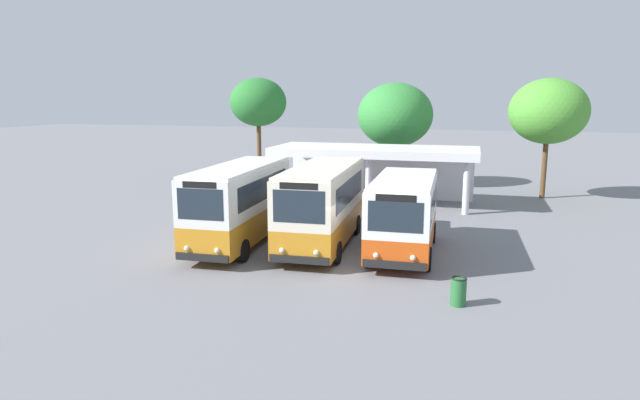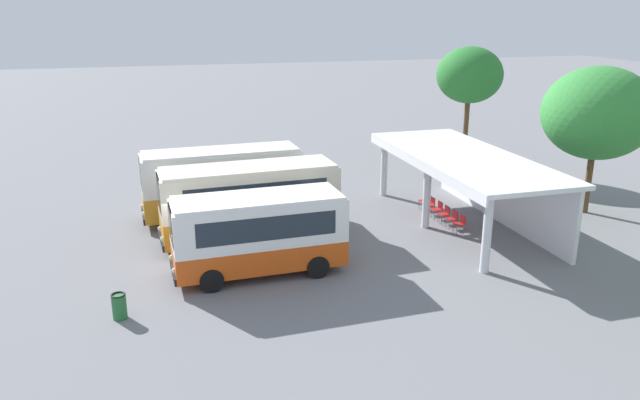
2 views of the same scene
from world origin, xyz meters
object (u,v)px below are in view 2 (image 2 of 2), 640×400
Objects in this scene: waiting_chair_end_by_column at (425,200)px; waiting_chair_fourth_seat at (445,213)px; waiting_chair_second_from_end at (431,204)px; waiting_chair_middle_seat at (438,208)px; city_bus_middle_cream at (258,231)px; waiting_chair_far_end_seat at (460,223)px; litter_bin_apron at (119,306)px; waiting_chair_fifth_seat at (453,217)px; city_bus_second_in_row at (249,201)px; city_bus_nearest_orange at (222,181)px.

waiting_chair_fourth_seat is at bearing -0.23° from waiting_chair_end_by_column.
waiting_chair_second_from_end is 1.47m from waiting_chair_fourth_seat.
waiting_chair_end_by_column is at bearing 179.66° from waiting_chair_middle_seat.
waiting_chair_second_from_end is (0.74, -0.05, 0.00)m from waiting_chair_end_by_column.
city_bus_middle_cream reaches higher than waiting_chair_second_from_end.
waiting_chair_far_end_seat is at bearing 100.77° from city_bus_middle_cream.
waiting_chair_end_by_column is 2.21m from waiting_chair_fourth_seat.
litter_bin_apron is (5.69, -14.90, -0.07)m from waiting_chair_fourth_seat.
waiting_chair_second_from_end is at bearing -177.68° from waiting_chair_fifth_seat.
waiting_chair_middle_seat and waiting_chair_far_end_seat have the same top height.
litter_bin_apron is (7.90, -14.91, -0.07)m from waiting_chair_end_by_column.
city_bus_second_in_row reaches higher than waiting_chair_middle_seat.
litter_bin_apron reaches higher than waiting_chair_end_by_column.
waiting_chair_far_end_seat is 15.53m from litter_bin_apron.
waiting_chair_fourth_seat and waiting_chair_fifth_seat have the same top height.
city_bus_middle_cream reaches higher than waiting_chair_far_end_seat.
waiting_chair_middle_seat and waiting_chair_fourth_seat have the same top height.
litter_bin_apron is at bearing -74.22° from waiting_chair_far_end_seat.
waiting_chair_far_end_seat is (3.68, 0.03, 0.00)m from waiting_chair_end_by_column.
waiting_chair_fourth_seat is at bearing 110.91° from litter_bin_apron.
city_bus_second_in_row is (3.50, 0.76, -0.00)m from city_bus_nearest_orange.
city_bus_second_in_row is at bearing -86.58° from waiting_chair_middle_seat.
waiting_chair_second_from_end and waiting_chair_far_end_seat have the same top height.
waiting_chair_second_from_end is at bearing 115.75° from litter_bin_apron.
waiting_chair_end_by_column and waiting_chair_middle_seat have the same top height.
city_bus_nearest_orange is at bearing -98.14° from waiting_chair_end_by_column.
city_bus_second_in_row is at bearing -82.14° from waiting_chair_second_from_end.
waiting_chair_middle_seat is (-4.06, 9.71, -1.22)m from city_bus_middle_cream.
city_bus_second_in_row is 9.16× the size of waiting_chair_far_end_seat.
waiting_chair_middle_seat is 0.74m from waiting_chair_fourth_seat.
city_bus_second_in_row is 9.16× the size of waiting_chair_fifth_seat.
waiting_chair_fourth_seat is (2.21, -0.01, 0.00)m from waiting_chair_end_by_column.
waiting_chair_end_by_column is 1.00× the size of waiting_chair_middle_seat.
waiting_chair_fourth_seat is 0.74m from waiting_chair_fifth_seat.
waiting_chair_fourth_seat is 1.47m from waiting_chair_far_end_seat.
city_bus_nearest_orange is 7.02m from city_bus_middle_cream.
waiting_chair_far_end_seat is at bearing 63.38° from city_bus_nearest_orange.
waiting_chair_middle_seat is at bearing 93.42° from city_bus_second_in_row.
waiting_chair_fourth_seat is at bearing -176.51° from waiting_chair_fifth_seat.
city_bus_middle_cream is at bearing -71.08° from waiting_chair_fourth_seat.
waiting_chair_second_from_end is at bearing 77.81° from city_bus_nearest_orange.
waiting_chair_middle_seat is 1.00× the size of waiting_chair_fourth_seat.
waiting_chair_fourth_seat is (-3.33, 9.71, -1.22)m from city_bus_middle_cream.
litter_bin_apron is at bearing -69.09° from waiting_chair_fourth_seat.
waiting_chair_far_end_seat is at bearing 1.66° from waiting_chair_fourth_seat.
city_bus_nearest_orange is 0.99× the size of city_bus_second_in_row.
litter_bin_apron reaches higher than waiting_chair_fifth_seat.
litter_bin_apron is at bearing -62.08° from waiting_chair_end_by_column.
city_bus_nearest_orange reaches higher than waiting_chair_fourth_seat.
waiting_chair_second_from_end is at bearing -178.27° from waiting_chair_fourth_seat.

